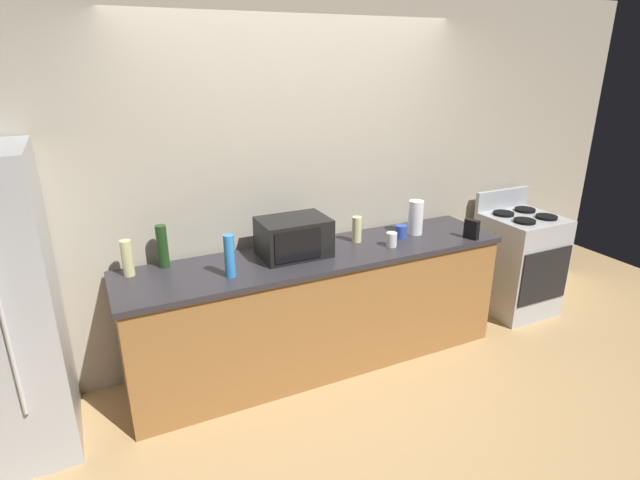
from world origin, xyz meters
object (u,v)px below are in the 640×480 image
at_px(stove_range, 518,263).
at_px(microwave, 294,237).
at_px(bottle_wine, 162,246).
at_px(mug_white, 392,240).
at_px(mug_blue, 401,232).
at_px(cordless_phone, 472,229).
at_px(bottle_vinegar, 127,258).
at_px(bottle_hand_soap, 357,229).
at_px(paper_towel_roll, 416,217).
at_px(bottle_spray_cleaner, 230,256).

distance_m(stove_range, microwave, 2.26).
distance_m(stove_range, bottle_wine, 3.11).
bearing_deg(mug_white, mug_blue, 36.14).
bearing_deg(cordless_phone, bottle_wine, 150.88).
bearing_deg(bottle_vinegar, bottle_hand_soap, -3.23).
relative_size(paper_towel_roll, bottle_spray_cleaner, 0.96).
height_order(stove_range, bottle_wine, bottle_wine).
height_order(stove_range, paper_towel_roll, paper_towel_roll).
distance_m(bottle_hand_soap, bottle_wine, 1.41).
distance_m(stove_range, mug_blue, 1.39).
relative_size(bottle_hand_soap, mug_white, 1.85).
relative_size(paper_towel_roll, mug_white, 2.55).
relative_size(paper_towel_roll, bottle_wine, 0.93).
relative_size(stove_range, bottle_vinegar, 4.54).
xyz_separation_m(microwave, bottle_spray_cleaner, (-0.51, -0.16, 0.01)).
xyz_separation_m(microwave, paper_towel_roll, (1.04, 0.00, 0.00)).
xyz_separation_m(cordless_phone, mug_blue, (-0.48, 0.24, -0.02)).
height_order(bottle_vinegar, bottle_wine, bottle_wine).
relative_size(cordless_phone, mug_white, 1.41).
bearing_deg(bottle_hand_soap, bottle_wine, 174.35).
height_order(paper_towel_roll, bottle_vinegar, paper_towel_roll).
height_order(bottle_vinegar, mug_blue, bottle_vinegar).
distance_m(microwave, bottle_hand_soap, 0.54).
bearing_deg(mug_white, bottle_spray_cleaner, -179.53).
bearing_deg(paper_towel_roll, bottle_spray_cleaner, -173.88).
bearing_deg(bottle_spray_cleaner, mug_blue, 5.38).
distance_m(stove_range, bottle_hand_soap, 1.73).
bearing_deg(bottle_vinegar, cordless_phone, -9.60).
bearing_deg(paper_towel_roll, bottle_vinegar, 176.34).
distance_m(bottle_vinegar, bottle_spray_cleaner, 0.66).
bearing_deg(paper_towel_roll, bottle_wine, 174.51).
xyz_separation_m(bottle_wine, mug_white, (1.58, -0.34, -0.09)).
xyz_separation_m(bottle_spray_cleaner, mug_blue, (1.39, 0.13, -0.09)).
bearing_deg(bottle_spray_cleaner, cordless_phone, -3.45).
bearing_deg(bottle_vinegar, mug_blue, -4.96).
bearing_deg(bottle_vinegar, paper_towel_roll, -3.66).
bearing_deg(bottle_vinegar, stove_range, -3.27).
distance_m(paper_towel_roll, mug_blue, 0.18).
xyz_separation_m(cordless_phone, bottle_vinegar, (-2.46, 0.42, 0.04)).
bearing_deg(mug_blue, paper_towel_roll, 12.50).
xyz_separation_m(paper_towel_roll, bottle_vinegar, (-2.13, 0.14, -0.02)).
height_order(cordless_phone, mug_blue, cordless_phone).
height_order(stove_range, mug_white, stove_range).
bearing_deg(microwave, mug_white, -12.09).
bearing_deg(mug_white, bottle_wine, 167.89).
relative_size(stove_range, mug_blue, 10.57).
distance_m(paper_towel_roll, bottle_vinegar, 2.14).
bearing_deg(microwave, bottle_vinegar, 172.75).
height_order(bottle_hand_soap, bottle_wine, bottle_wine).
relative_size(cordless_phone, bottle_wine, 0.52).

